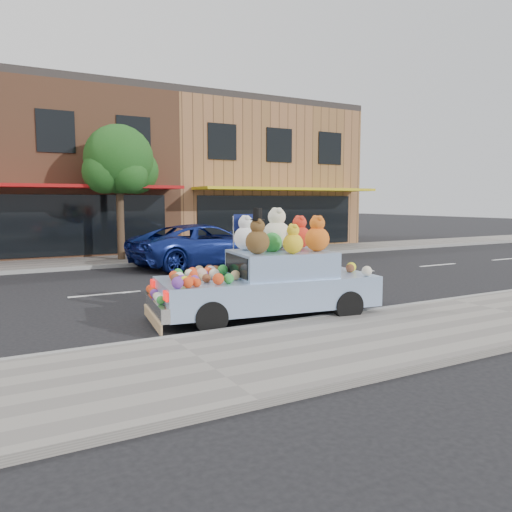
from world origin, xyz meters
TOP-DOWN VIEW (x-y plane):
  - ground at (0.00, 0.00)m, footprint 120.00×120.00m
  - near_sidewalk at (0.00, -6.50)m, footprint 60.00×3.00m
  - far_sidewalk at (0.00, 6.50)m, footprint 60.00×3.00m
  - near_kerb at (0.00, -5.00)m, footprint 60.00×0.12m
  - far_kerb at (0.00, 5.00)m, footprint 60.00×0.12m
  - storefront_mid at (0.00, 11.97)m, footprint 10.00×9.80m
  - storefront_right at (10.00, 11.97)m, footprint 10.00×9.80m
  - street_tree at (2.03, 6.55)m, footprint 3.00×2.70m
  - car_blue at (4.40, 3.91)m, footprint 5.84×3.45m
  - art_car at (2.36, -4.18)m, footprint 4.67×2.32m

SIDE VIEW (x-z plane):
  - ground at x=0.00m, z-range 0.00..0.00m
  - near_sidewalk at x=0.00m, z-range 0.00..0.12m
  - far_sidewalk at x=0.00m, z-range 0.00..0.12m
  - near_kerb at x=0.00m, z-range 0.00..0.13m
  - far_kerb at x=0.00m, z-range 0.00..0.13m
  - car_blue at x=4.40m, z-range 0.00..1.53m
  - art_car at x=2.36m, z-range -0.30..1.92m
  - storefront_mid at x=0.00m, z-range -0.01..7.29m
  - storefront_right at x=10.00m, z-range -0.01..7.29m
  - street_tree at x=2.03m, z-range 1.08..6.30m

